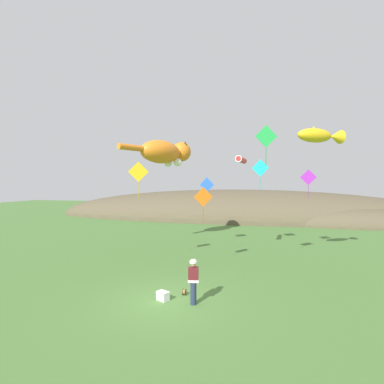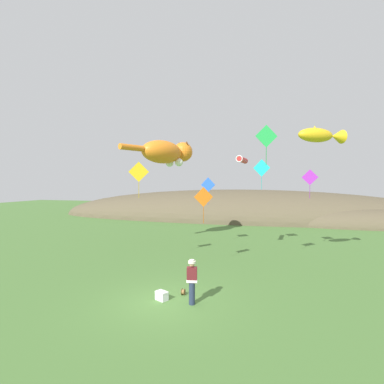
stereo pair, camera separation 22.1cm
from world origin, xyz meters
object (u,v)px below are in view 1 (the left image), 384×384
Objects in this scene: kite_diamond_green at (266,137)px; kite_fish_windsock at (319,136)px; picnic_cooler at (163,296)px; kite_diamond_teal at (260,168)px; kite_diamond_violet at (308,178)px; kite_diamond_blue at (207,185)px; kite_diamond_orange at (203,197)px; kite_tube_streamer at (241,160)px; kite_spool at (184,292)px; festival_attendant at (193,280)px; kite_giant_cat at (165,152)px; kite_diamond_gold at (138,172)px.

kite_fish_windsock is at bearing 39.71° from kite_diamond_green.
picnic_cooler is 12.15m from kite_fish_windsock.
kite_diamond_violet is at bearing 0.30° from kite_diamond_teal.
kite_diamond_violet is 7.06m from kite_diamond_blue.
kite_diamond_orange is (-3.37, 0.41, -3.16)m from kite_diamond_green.
kite_tube_streamer is at bearing 73.38° from picnic_cooler.
kite_spool is at bearing -106.91° from kite_diamond_teal.
kite_diamond_teal is 1.03× the size of kite_diamond_green.
kite_diamond_blue is at bearing -179.35° from kite_diamond_teal.
kite_fish_windsock is (5.61, 6.91, 6.52)m from festival_attendant.
festival_attendant is 9.90m from kite_tube_streamer.
picnic_cooler is 0.28× the size of kite_diamond_green.
kite_giant_cat is 3.18× the size of kite_diamond_orange.
kite_diamond_teal is 1.06× the size of kite_diamond_blue.
festival_attendant is 0.86× the size of kite_diamond_green.
kite_tube_streamer is (2.44, 8.17, 6.10)m from picnic_cooler.
kite_diamond_teal is at bearing 77.62° from festival_attendant.
kite_fish_windsock reaches higher than kite_diamond_violet.
kite_giant_cat is 3.25× the size of kite_diamond_violet.
kite_diamond_violet is 0.98× the size of kite_diamond_orange.
kite_diamond_green is 4.64m from kite_diamond_orange.
kite_diamond_orange is 5.55m from kite_diamond_blue.
kite_diamond_blue is at bearing 99.44° from kite_diamond_orange.
kite_diamond_green is (0.43, -5.89, 1.32)m from kite_diamond_teal.
kite_diamond_violet reaches higher than picnic_cooler.
kite_giant_cat is at bearing 114.47° from festival_attendant.
kite_fish_windsock is at bearing -16.77° from kite_tube_streamer.
kite_diamond_blue is (-0.94, 9.50, 4.50)m from kite_spool.
kite_tube_streamer is 3.79m from kite_diamond_blue.
kite_tube_streamer is at bearing -37.81° from kite_diamond_blue.
kite_diamond_orange is (-0.04, 4.05, 3.86)m from kite_spool.
kite_fish_windsock is 4.20m from kite_diamond_violet.
kite_diamond_teal is (2.28, 10.40, 4.88)m from festival_attendant.
kite_fish_windsock reaches higher than kite_diamond_green.
kite_spool is 0.14× the size of kite_diamond_violet.
festival_attendant is 0.60× the size of kite_fish_windsock.
kite_diamond_teal is at bearing 61.79° from kite_tube_streamer.
kite_diamond_violet is (10.57, -0.76, -2.05)m from kite_giant_cat.
kite_diamond_teal reaches higher than kite_diamond_gold.
kite_tube_streamer is at bearing 61.81° from kite_diamond_orange.
kite_diamond_blue is at bearing 65.94° from kite_diamond_gold.
festival_attendant is 1.52m from picnic_cooler.
kite_diamond_teal is at bearing 42.99° from kite_diamond_gold.
festival_attendant is 3.03× the size of picnic_cooler.
festival_attendant is at bearing -102.38° from kite_diamond_teal.
kite_diamond_teal reaches higher than kite_diamond_blue.
kite_diamond_teal reaches higher than picnic_cooler.
kite_diamond_orange is 1.00× the size of kite_diamond_blue.
kite_diamond_blue reaches higher than festival_attendant.
kite_spool is at bearing -132.41° from kite_diamond_green.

